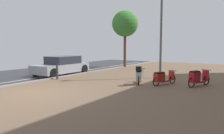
{
  "coord_description": "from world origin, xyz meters",
  "views": [
    {
      "loc": [
        7.8,
        -5.94,
        2.07
      ],
      "look_at": [
        3.2,
        1.25,
        1.21
      ],
      "focal_mm": 35.31,
      "sensor_mm": 36.0,
      "label": 1
    }
  ],
  "objects_px": {
    "scooter_near": "(197,78)",
    "scooter_mid": "(139,76)",
    "parked_car_near": "(62,66)",
    "lamp_post": "(161,24)",
    "scooter_far": "(162,78)",
    "bollard_far": "(57,72)",
    "street_tree": "(125,24)"
  },
  "relations": [
    {
      "from": "scooter_near",
      "to": "lamp_post",
      "type": "xyz_separation_m",
      "value": [
        -2.54,
        1.68,
        2.9
      ]
    },
    {
      "from": "lamp_post",
      "to": "bollard_far",
      "type": "xyz_separation_m",
      "value": [
        -5.04,
        -3.83,
        -2.88
      ]
    },
    {
      "from": "scooter_near",
      "to": "street_tree",
      "type": "relative_size",
      "value": 0.33
    },
    {
      "from": "scooter_mid",
      "to": "scooter_far",
      "type": "xyz_separation_m",
      "value": [
        1.13,
        0.35,
        -0.08
      ]
    },
    {
      "from": "parked_car_near",
      "to": "bollard_far",
      "type": "distance_m",
      "value": 2.26
    },
    {
      "from": "scooter_near",
      "to": "scooter_mid",
      "type": "relative_size",
      "value": 1.05
    },
    {
      "from": "parked_car_near",
      "to": "scooter_far",
      "type": "bearing_deg",
      "value": -1.31
    },
    {
      "from": "scooter_mid",
      "to": "lamp_post",
      "type": "height_order",
      "value": "lamp_post"
    },
    {
      "from": "parked_car_near",
      "to": "street_tree",
      "type": "xyz_separation_m",
      "value": [
        1.16,
        6.97,
        3.38
      ]
    },
    {
      "from": "scooter_near",
      "to": "bollard_far",
      "type": "relative_size",
      "value": 1.92
    },
    {
      "from": "scooter_near",
      "to": "parked_car_near",
      "type": "xyz_separation_m",
      "value": [
        -8.99,
        -0.39,
        0.19
      ]
    },
    {
      "from": "scooter_far",
      "to": "lamp_post",
      "type": "bearing_deg",
      "value": 112.77
    },
    {
      "from": "scooter_near",
      "to": "street_tree",
      "type": "bearing_deg",
      "value": 139.93
    },
    {
      "from": "scooter_mid",
      "to": "scooter_far",
      "type": "distance_m",
      "value": 1.19
    },
    {
      "from": "scooter_near",
      "to": "scooter_mid",
      "type": "bearing_deg",
      "value": -161.71
    },
    {
      "from": "street_tree",
      "to": "parked_car_near",
      "type": "bearing_deg",
      "value": -99.48
    },
    {
      "from": "scooter_mid",
      "to": "lamp_post",
      "type": "distance_m",
      "value": 3.87
    },
    {
      "from": "scooter_mid",
      "to": "bollard_far",
      "type": "height_order",
      "value": "scooter_mid"
    },
    {
      "from": "scooter_far",
      "to": "parked_car_near",
      "type": "bearing_deg",
      "value": 178.69
    },
    {
      "from": "parked_car_near",
      "to": "scooter_near",
      "type": "bearing_deg",
      "value": 2.48
    },
    {
      "from": "parked_car_near",
      "to": "street_tree",
      "type": "distance_m",
      "value": 7.84
    },
    {
      "from": "scooter_near",
      "to": "lamp_post",
      "type": "height_order",
      "value": "lamp_post"
    },
    {
      "from": "bollard_far",
      "to": "scooter_mid",
      "type": "bearing_deg",
      "value": 14.38
    },
    {
      "from": "scooter_far",
      "to": "parked_car_near",
      "type": "relative_size",
      "value": 0.43
    },
    {
      "from": "parked_car_near",
      "to": "lamp_post",
      "type": "xyz_separation_m",
      "value": [
        6.45,
        2.07,
        2.72
      ]
    },
    {
      "from": "parked_car_near",
      "to": "lamp_post",
      "type": "distance_m",
      "value": 7.3
    },
    {
      "from": "scooter_mid",
      "to": "street_tree",
      "type": "xyz_separation_m",
      "value": [
        -5.09,
        7.49,
        3.54
      ]
    },
    {
      "from": "lamp_post",
      "to": "bollard_far",
      "type": "height_order",
      "value": "lamp_post"
    },
    {
      "from": "scooter_mid",
      "to": "lamp_post",
      "type": "bearing_deg",
      "value": 85.68
    },
    {
      "from": "parked_car_near",
      "to": "street_tree",
      "type": "height_order",
      "value": "street_tree"
    },
    {
      "from": "scooter_mid",
      "to": "parked_car_near",
      "type": "xyz_separation_m",
      "value": [
        -6.25,
        0.52,
        0.16
      ]
    },
    {
      "from": "parked_car_near",
      "to": "lamp_post",
      "type": "bearing_deg",
      "value": 17.77
    }
  ]
}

